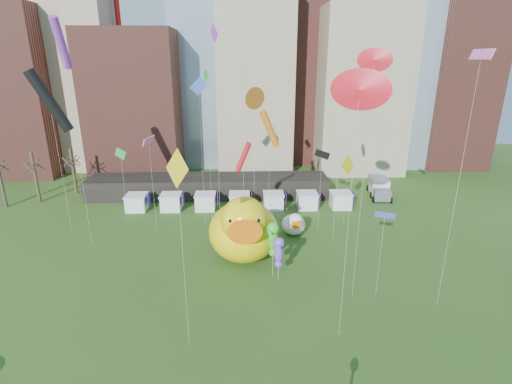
{
  "coord_description": "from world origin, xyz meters",
  "views": [
    {
      "loc": [
        1.62,
        -17.11,
        20.87
      ],
      "look_at": [
        2.5,
        8.65,
        12.0
      ],
      "focal_mm": 27.0,
      "sensor_mm": 36.0,
      "label": 1
    }
  ],
  "objects_px": {
    "big_duck": "(244,229)",
    "small_duck": "(294,224)",
    "seahorse_green": "(273,237)",
    "seahorse_purple": "(279,250)",
    "box_truck": "(379,186)"
  },
  "relations": [
    {
      "from": "big_duck",
      "to": "small_duck",
      "type": "bearing_deg",
      "value": 43.72
    },
    {
      "from": "seahorse_green",
      "to": "seahorse_purple",
      "type": "height_order",
      "value": "seahorse_green"
    },
    {
      "from": "small_duck",
      "to": "seahorse_green",
      "type": "distance_m",
      "value": 10.81
    },
    {
      "from": "small_duck",
      "to": "big_duck",
      "type": "bearing_deg",
      "value": -138.38
    },
    {
      "from": "seahorse_green",
      "to": "box_truck",
      "type": "distance_m",
      "value": 30.77
    },
    {
      "from": "small_duck",
      "to": "seahorse_purple",
      "type": "xyz_separation_m",
      "value": [
        -2.9,
        -10.79,
        1.99
      ]
    },
    {
      "from": "big_duck",
      "to": "seahorse_purple",
      "type": "distance_m",
      "value": 5.65
    },
    {
      "from": "big_duck",
      "to": "seahorse_green",
      "type": "bearing_deg",
      "value": -52.11
    },
    {
      "from": "small_duck",
      "to": "seahorse_purple",
      "type": "bearing_deg",
      "value": -108.37
    },
    {
      "from": "seahorse_green",
      "to": "seahorse_purple",
      "type": "distance_m",
      "value": 1.46
    },
    {
      "from": "big_duck",
      "to": "seahorse_green",
      "type": "distance_m",
      "value": 4.65
    },
    {
      "from": "box_truck",
      "to": "big_duck",
      "type": "bearing_deg",
      "value": -127.95
    },
    {
      "from": "seahorse_purple",
      "to": "box_truck",
      "type": "distance_m",
      "value": 31.16
    },
    {
      "from": "seahorse_green",
      "to": "small_duck",
      "type": "bearing_deg",
      "value": 93.91
    },
    {
      "from": "small_duck",
      "to": "seahorse_green",
      "type": "relative_size",
      "value": 0.69
    }
  ]
}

